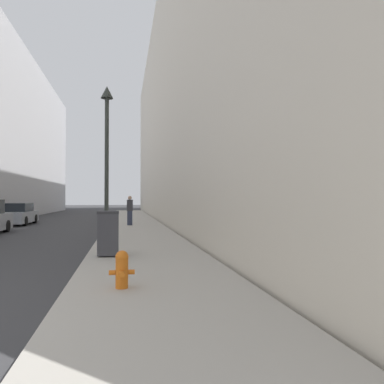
{
  "coord_description": "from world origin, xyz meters",
  "views": [
    {
      "loc": [
        4.68,
        -4.84,
        1.8
      ],
      "look_at": [
        8.6,
        16.8,
        2.18
      ],
      "focal_mm": 35.0,
      "sensor_mm": 36.0,
      "label": 1
    }
  ],
  "objects_px": {
    "trash_bin": "(108,233)",
    "parked_sedan_far": "(17,215)",
    "lamppost": "(107,142)",
    "pedestrian_on_sidewalk": "(130,210)",
    "fire_hydrant": "(122,268)"
  },
  "relations": [
    {
      "from": "trash_bin",
      "to": "parked_sedan_far",
      "type": "relative_size",
      "value": 0.28
    },
    {
      "from": "fire_hydrant",
      "to": "parked_sedan_far",
      "type": "height_order",
      "value": "parked_sedan_far"
    },
    {
      "from": "fire_hydrant",
      "to": "pedestrian_on_sidewalk",
      "type": "bearing_deg",
      "value": 88.7
    },
    {
      "from": "parked_sedan_far",
      "to": "pedestrian_on_sidewalk",
      "type": "height_order",
      "value": "pedestrian_on_sidewalk"
    },
    {
      "from": "lamppost",
      "to": "parked_sedan_far",
      "type": "distance_m",
      "value": 13.57
    },
    {
      "from": "trash_bin",
      "to": "fire_hydrant",
      "type": "bearing_deg",
      "value": -84.07
    },
    {
      "from": "trash_bin",
      "to": "lamppost",
      "type": "bearing_deg",
      "value": 93.2
    },
    {
      "from": "lamppost",
      "to": "pedestrian_on_sidewalk",
      "type": "height_order",
      "value": "lamppost"
    },
    {
      "from": "pedestrian_on_sidewalk",
      "to": "fire_hydrant",
      "type": "bearing_deg",
      "value": -91.3
    },
    {
      "from": "fire_hydrant",
      "to": "lamppost",
      "type": "height_order",
      "value": "lamppost"
    },
    {
      "from": "lamppost",
      "to": "parked_sedan_far",
      "type": "height_order",
      "value": "lamppost"
    },
    {
      "from": "trash_bin",
      "to": "lamppost",
      "type": "xyz_separation_m",
      "value": [
        -0.28,
        4.92,
        3.36
      ]
    },
    {
      "from": "fire_hydrant",
      "to": "lamppost",
      "type": "relative_size",
      "value": 0.11
    },
    {
      "from": "lamppost",
      "to": "pedestrian_on_sidewalk",
      "type": "relative_size",
      "value": 3.5
    },
    {
      "from": "trash_bin",
      "to": "parked_sedan_far",
      "type": "xyz_separation_m",
      "value": [
        -6.78,
        16.3,
        -0.12
      ]
    }
  ]
}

